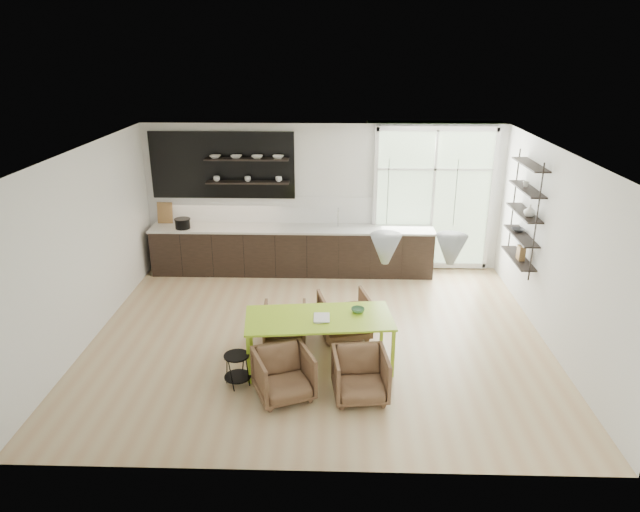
{
  "coord_description": "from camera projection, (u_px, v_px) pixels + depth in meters",
  "views": [
    {
      "loc": [
        0.26,
        -7.93,
        4.32
      ],
      "look_at": [
        0.01,
        0.6,
        1.13
      ],
      "focal_mm": 32.0,
      "sensor_mm": 36.0,
      "label": 1
    }
  ],
  "objects": [
    {
      "name": "dining_table",
      "position": [
        319.0,
        320.0,
        7.94
      ],
      "size": [
        2.13,
        1.14,
        0.75
      ],
      "rotation": [
        0.0,
        0.0,
        0.11
      ],
      "color": "#A5D426",
      "rests_on": "ground"
    },
    {
      "name": "armchair_front_left",
      "position": [
        284.0,
        374.0,
        7.33
      ],
      "size": [
        0.91,
        0.92,
        0.65
      ],
      "primitive_type": "imported",
      "rotation": [
        0.0,
        0.0,
        0.4
      ],
      "color": "brown",
      "rests_on": "ground"
    },
    {
      "name": "armchair_back_right",
      "position": [
        344.0,
        315.0,
        8.88
      ],
      "size": [
        0.89,
        0.91,
        0.69
      ],
      "primitive_type": "imported",
      "rotation": [
        0.0,
        0.0,
        3.37
      ],
      "color": "brown",
      "rests_on": "ground"
    },
    {
      "name": "room",
      "position": [
        355.0,
        227.0,
        9.44
      ],
      "size": [
        7.02,
        6.01,
        2.91
      ],
      "color": "tan",
      "rests_on": "ground"
    },
    {
      "name": "table_bowl",
      "position": [
        358.0,
        310.0,
        8.06
      ],
      "size": [
        0.21,
        0.21,
        0.06
      ],
      "primitive_type": "imported",
      "rotation": [
        0.0,
        0.0,
        -0.12
      ],
      "color": "#457951",
      "rests_on": "dining_table"
    },
    {
      "name": "table_book",
      "position": [
        314.0,
        318.0,
        7.87
      ],
      "size": [
        0.23,
        0.3,
        0.03
      ],
      "primitive_type": "imported",
      "rotation": [
        0.0,
        0.0,
        0.02
      ],
      "color": "white",
      "rests_on": "dining_table"
    },
    {
      "name": "armchair_front_right",
      "position": [
        360.0,
        375.0,
        7.31
      ],
      "size": [
        0.76,
        0.77,
        0.64
      ],
      "primitive_type": "imported",
      "rotation": [
        0.0,
        0.0,
        0.11
      ],
      "color": "brown",
      "rests_on": "ground"
    },
    {
      "name": "wire_stool",
      "position": [
        237.0,
        366.0,
        7.58
      ],
      "size": [
        0.36,
        0.36,
        0.46
      ],
      "rotation": [
        0.0,
        0.0,
        -0.35
      ],
      "color": "black",
      "rests_on": "ground"
    },
    {
      "name": "right_shelving",
      "position": [
        524.0,
        216.0,
        9.37
      ],
      "size": [
        0.26,
        1.22,
        1.9
      ],
      "color": "black",
      "rests_on": "ground"
    },
    {
      "name": "armchair_back_left",
      "position": [
        285.0,
        323.0,
        8.72
      ],
      "size": [
        0.66,
        0.68,
        0.6
      ],
      "primitive_type": "imported",
      "rotation": [
        0.0,
        0.0,
        3.18
      ],
      "color": "brown",
      "rests_on": "ground"
    },
    {
      "name": "kitchen_run",
      "position": [
        287.0,
        244.0,
        11.27
      ],
      "size": [
        5.54,
        0.69,
        2.75
      ],
      "color": "black",
      "rests_on": "ground"
    }
  ]
}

